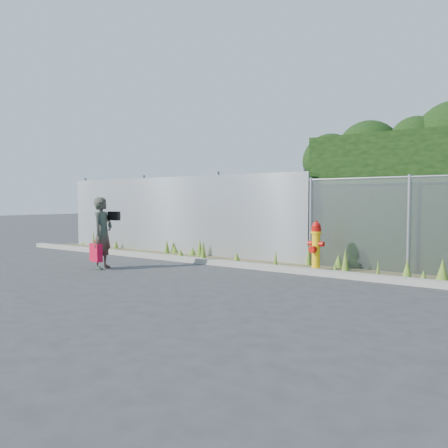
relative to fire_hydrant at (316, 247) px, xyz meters
name	(u,v)px	position (x,y,z in m)	size (l,w,h in m)	color
ground	(195,280)	(-1.49, -2.27, -0.53)	(80.00, 80.00, 0.00)	#323234
curb	(245,265)	(-1.49, -0.47, -0.47)	(16.00, 0.22, 0.12)	gray
weed_strip	(294,261)	(-0.65, 0.28, -0.40)	(16.00, 1.36, 0.55)	brown
corrugated_fence	(172,215)	(-4.74, 0.73, 0.57)	(8.50, 0.21, 2.30)	#B0B2B7
fire_hydrant	(316,247)	(0.00, 0.00, 0.00)	(0.36, 0.33, 1.09)	yellow
woman	(103,233)	(-4.03, -2.38, 0.27)	(0.58, 0.38, 1.59)	#0F6047
red_tote_bag	(96,253)	(-4.06, -2.54, -0.15)	(0.36, 0.13, 0.47)	#B30A2A
black_shoulder_bag	(114,216)	(-3.92, -2.14, 0.64)	(0.27, 0.11, 0.20)	black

